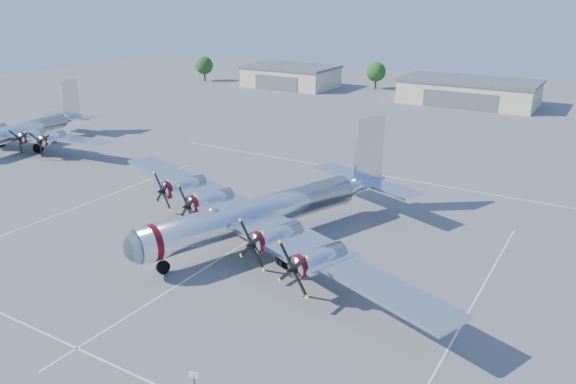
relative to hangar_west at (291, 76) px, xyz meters
The scene contains 9 objects.
ground 93.54m from the hangar_west, 61.23° to the right, with size 260.00×260.00×0.00m, color #57575A.
parking_lines 95.08m from the hangar_west, 61.74° to the right, with size 60.00×50.08×0.01m.
hangar_west is the anchor object (origin of this frame).
hangar_center 45.00m from the hangar_west, ahead, with size 28.60×14.60×5.40m.
tree_far_west 25.36m from the hangar_west, behind, with size 4.80×4.80×6.64m.
tree_west 21.61m from the hangar_west, 21.89° to the left, with size 4.80×4.80×6.64m.
main_bomber_b29 94.51m from the hangar_west, 60.51° to the right, with size 47.60×32.56×10.53m, color silver, non-canonical shape.
bomber_west 72.66m from the hangar_west, 94.13° to the right, with size 34.93×24.73×9.23m, color silver, non-canonical shape.
info_placard 116.57m from the hangar_west, 62.03° to the right, with size 0.62×0.21×1.20m.
Camera 1 is at (29.48, -42.52, 23.31)m, focal length 35.00 mm.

